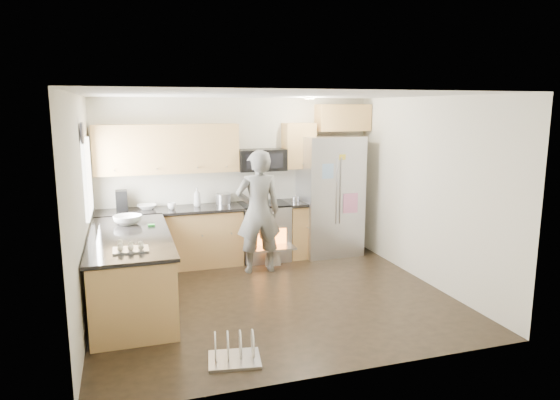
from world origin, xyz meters
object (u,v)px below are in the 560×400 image
object	(u,v)px
refrigerator	(329,195)
person	(258,212)
stove_range	(264,218)
dish_rack	(234,353)

from	to	relation	value
refrigerator	person	distance (m)	1.52
refrigerator	person	xyz separation A→B (m)	(-1.39, -0.60, -0.07)
refrigerator	stove_range	bearing A→B (deg)	178.59
dish_rack	refrigerator	bearing A→B (deg)	53.61
person	stove_range	bearing A→B (deg)	-110.39
stove_range	refrigerator	distance (m)	1.19
stove_range	dish_rack	size ratio (longest dim) A/B	3.18
dish_rack	stove_range	bearing A→B (deg)	69.41
stove_range	dish_rack	distance (m)	3.44
stove_range	person	size ratio (longest dim) A/B	0.97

